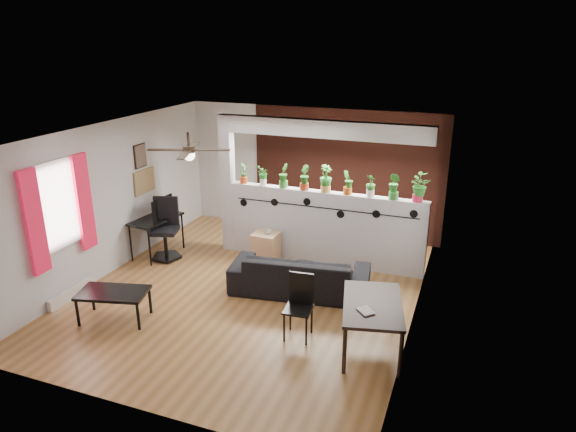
# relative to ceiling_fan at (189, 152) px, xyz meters

# --- Properties ---
(room_shell) EXTENTS (6.30, 7.10, 2.90)m
(room_shell) POSITION_rel_ceiling_fan_xyz_m (0.80, 0.30, -1.01)
(room_shell) COLOR brown
(room_shell) RESTS_ON ground
(partition_wall) EXTENTS (3.60, 0.18, 1.35)m
(partition_wall) POSITION_rel_ceiling_fan_xyz_m (1.60, 1.80, -1.64)
(partition_wall) COLOR #BCBCC1
(partition_wall) RESTS_ON ground
(ceiling_header) EXTENTS (3.60, 0.18, 0.30)m
(ceiling_header) POSITION_rel_ceiling_fan_xyz_m (1.60, 1.80, 0.14)
(ceiling_header) COLOR silver
(ceiling_header) RESTS_ON room_shell
(pier_column) EXTENTS (0.22, 0.20, 2.60)m
(pier_column) POSITION_rel_ceiling_fan_xyz_m (-0.31, 1.80, -1.01)
(pier_column) COLOR #BCBCC1
(pier_column) RESTS_ON ground
(brick_panel) EXTENTS (3.90, 0.05, 2.60)m
(brick_panel) POSITION_rel_ceiling_fan_xyz_m (1.60, 3.27, -1.01)
(brick_panel) COLOR #A94331
(brick_panel) RESTS_ON ground
(vine_decal) EXTENTS (3.31, 0.01, 0.30)m
(vine_decal) POSITION_rel_ceiling_fan_xyz_m (1.60, 1.70, -1.23)
(vine_decal) COLOR black
(vine_decal) RESTS_ON partition_wall
(window_assembly) EXTENTS (0.09, 1.30, 1.55)m
(window_assembly) POSITION_rel_ceiling_fan_xyz_m (-1.76, -0.90, -0.81)
(window_assembly) COLOR white
(window_assembly) RESTS_ON room_shell
(baseboard_heater) EXTENTS (0.08, 1.00, 0.18)m
(baseboard_heater) POSITION_rel_ceiling_fan_xyz_m (-1.74, -0.90, -2.22)
(baseboard_heater) COLOR silver
(baseboard_heater) RESTS_ON ground
(corkboard) EXTENTS (0.03, 0.60, 0.45)m
(corkboard) POSITION_rel_ceiling_fan_xyz_m (-1.78, 1.25, -0.96)
(corkboard) COLOR olive
(corkboard) RESTS_ON room_shell
(framed_art) EXTENTS (0.03, 0.34, 0.44)m
(framed_art) POSITION_rel_ceiling_fan_xyz_m (-1.78, 1.20, -0.46)
(framed_art) COLOR #8C7259
(framed_art) RESTS_ON room_shell
(ceiling_fan) EXTENTS (1.19, 1.19, 0.43)m
(ceiling_fan) POSITION_rel_ceiling_fan_xyz_m (0.00, 0.00, 0.00)
(ceiling_fan) COLOR black
(ceiling_fan) RESTS_ON room_shell
(potted_plant_0) EXTENTS (0.19, 0.23, 0.40)m
(potted_plant_0) POSITION_rel_ceiling_fan_xyz_m (0.02, 1.80, -0.75)
(potted_plant_0) COLOR #C94817
(potted_plant_0) RESTS_ON partition_wall
(potted_plant_1) EXTENTS (0.15, 0.18, 0.36)m
(potted_plant_1) POSITION_rel_ceiling_fan_xyz_m (0.42, 1.80, -0.77)
(potted_plant_1) COLOR white
(potted_plant_1) RESTS_ON partition_wall
(potted_plant_2) EXTENTS (0.20, 0.24, 0.44)m
(potted_plant_2) POSITION_rel_ceiling_fan_xyz_m (0.81, 1.80, -0.73)
(potted_plant_2) COLOR #3F8C33
(potted_plant_2) RESTS_ON partition_wall
(potted_plant_3) EXTENTS (0.27, 0.29, 0.44)m
(potted_plant_3) POSITION_rel_ceiling_fan_xyz_m (1.21, 1.80, -0.73)
(potted_plant_3) COLOR #B13B1C
(potted_plant_3) RESTS_ON partition_wall
(potted_plant_4) EXTENTS (0.31, 0.32, 0.48)m
(potted_plant_4) POSITION_rel_ceiling_fan_xyz_m (1.60, 1.80, -0.71)
(potted_plant_4) COLOR #DEA34E
(potted_plant_4) RESTS_ON partition_wall
(potted_plant_5) EXTENTS (0.27, 0.26, 0.42)m
(potted_plant_5) POSITION_rel_ceiling_fan_xyz_m (2.00, 1.80, -0.74)
(potted_plant_5) COLOR #CA5517
(potted_plant_5) RESTS_ON partition_wall
(potted_plant_6) EXTENTS (0.23, 0.21, 0.38)m
(potted_plant_6) POSITION_rel_ceiling_fan_xyz_m (2.39, 1.80, -0.76)
(potted_plant_6) COLOR white
(potted_plant_6) RESTS_ON partition_wall
(potted_plant_7) EXTENTS (0.30, 0.30, 0.45)m
(potted_plant_7) POSITION_rel_ceiling_fan_xyz_m (2.79, 1.80, -0.73)
(potted_plant_7) COLOR #2F7F2E
(potted_plant_7) RESTS_ON partition_wall
(potted_plant_8) EXTENTS (0.32, 0.32, 0.47)m
(potted_plant_8) POSITION_rel_ceiling_fan_xyz_m (3.18, 1.80, -0.72)
(potted_plant_8) COLOR #D12147
(potted_plant_8) RESTS_ON partition_wall
(sofa) EXTENTS (2.20, 1.12, 0.62)m
(sofa) POSITION_rel_ceiling_fan_xyz_m (1.56, 0.57, -2.01)
(sofa) COLOR black
(sofa) RESTS_ON ground
(cube_shelf) EXTENTS (0.46, 0.42, 0.55)m
(cube_shelf) POSITION_rel_ceiling_fan_xyz_m (0.59, 1.46, -2.04)
(cube_shelf) COLOR tan
(cube_shelf) RESTS_ON ground
(cup) EXTENTS (0.15, 0.15, 0.10)m
(cup) POSITION_rel_ceiling_fan_xyz_m (0.64, 1.46, -1.71)
(cup) COLOR gray
(cup) RESTS_ON cube_shelf
(computer_desk) EXTENTS (0.65, 1.07, 0.73)m
(computer_desk) POSITION_rel_ceiling_fan_xyz_m (-1.45, 1.04, -1.65)
(computer_desk) COLOR black
(computer_desk) RESTS_ON ground
(monitor) EXTENTS (0.35, 0.07, 0.20)m
(monitor) POSITION_rel_ceiling_fan_xyz_m (-1.45, 1.19, -1.48)
(monitor) COLOR black
(monitor) RESTS_ON computer_desk
(office_chair) EXTENTS (0.59, 0.60, 1.13)m
(office_chair) POSITION_rel_ceiling_fan_xyz_m (-1.21, 0.98, -1.82)
(office_chair) COLOR black
(office_chair) RESTS_ON ground
(dining_table) EXTENTS (1.01, 1.38, 0.68)m
(dining_table) POSITION_rel_ceiling_fan_xyz_m (2.98, -0.62, -1.71)
(dining_table) COLOR black
(dining_table) RESTS_ON ground
(book) EXTENTS (0.27, 0.27, 0.02)m
(book) POSITION_rel_ceiling_fan_xyz_m (2.88, -0.92, -1.63)
(book) COLOR gray
(book) RESTS_ON dining_table
(folding_chair) EXTENTS (0.39, 0.39, 0.91)m
(folding_chair) POSITION_rel_ceiling_fan_xyz_m (1.98, -0.63, -1.78)
(folding_chair) COLOR black
(folding_chair) RESTS_ON ground
(coffee_table) EXTENTS (1.08, 0.77, 0.46)m
(coffee_table) POSITION_rel_ceiling_fan_xyz_m (-0.68, -1.20, -1.91)
(coffee_table) COLOR black
(coffee_table) RESTS_ON ground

